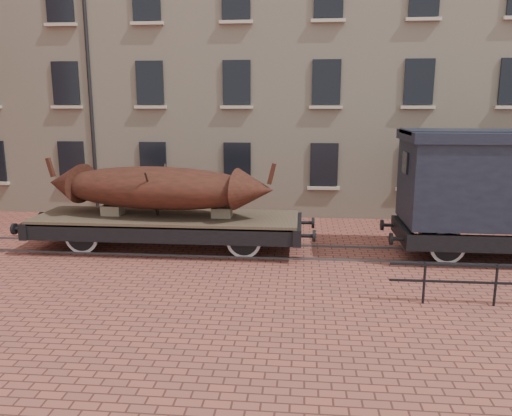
{
  "coord_description": "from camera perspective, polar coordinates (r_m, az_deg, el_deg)",
  "views": [
    {
      "loc": [
        0.12,
        -15.08,
        4.57
      ],
      "look_at": [
        -1.32,
        0.5,
        1.3
      ],
      "focal_mm": 35.0,
      "sensor_mm": 36.0,
      "label": 1
    }
  ],
  "objects": [
    {
      "name": "ground",
      "position": [
        15.76,
        4.65,
        -5.09
      ],
      "size": [
        90.0,
        90.0,
        0.0
      ],
      "primitive_type": "plane",
      "color": "brown"
    },
    {
      "name": "rail_track",
      "position": [
        15.75,
        4.65,
        -4.99
      ],
      "size": [
        30.0,
        1.52,
        0.06
      ],
      "color": "#59595E",
      "rests_on": "ground"
    },
    {
      "name": "flatcar_wagon",
      "position": [
        16.09,
        -10.11,
        -1.64
      ],
      "size": [
        9.35,
        2.53,
        1.41
      ],
      "color": "brown",
      "rests_on": "ground"
    },
    {
      "name": "warehouse_cream",
      "position": [
        25.35,
        12.34,
        17.05
      ],
      "size": [
        40.0,
        10.19,
        14.0
      ],
      "color": "beige",
      "rests_on": "ground"
    },
    {
      "name": "iron_boat",
      "position": [
        15.96,
        -11.3,
        2.3
      ],
      "size": [
        7.57,
        2.82,
        1.77
      ],
      "color": "#471E16",
      "rests_on": "flatcar_wagon"
    }
  ]
}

